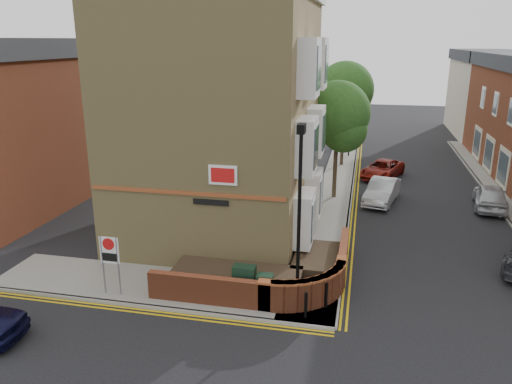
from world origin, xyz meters
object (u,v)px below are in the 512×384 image
(utility_cabinet_large, at_px, (244,281))
(zone_sign, at_px, (110,255))
(lamppost, at_px, (299,217))
(silver_car_near, at_px, (382,191))

(utility_cabinet_large, relative_size, zone_sign, 0.55)
(lamppost, relative_size, zone_sign, 2.86)
(lamppost, height_order, utility_cabinet_large, lamppost)
(zone_sign, height_order, silver_car_near, zone_sign)
(utility_cabinet_large, xyz_separation_m, silver_car_near, (5.02, 12.53, -0.05))
(lamppost, distance_m, silver_car_near, 13.28)
(lamppost, xyz_separation_m, zone_sign, (-6.60, -0.70, -1.70))
(zone_sign, bearing_deg, utility_cabinet_large, 9.69)
(utility_cabinet_large, xyz_separation_m, zone_sign, (-4.70, -0.80, 0.92))
(zone_sign, bearing_deg, lamppost, 6.07)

